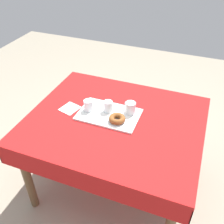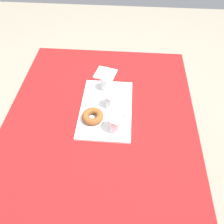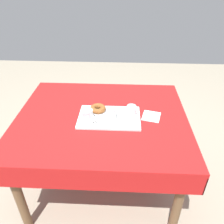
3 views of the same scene
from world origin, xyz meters
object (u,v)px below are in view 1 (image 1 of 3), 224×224
(dining_table, at_px, (115,129))
(serving_tray, at_px, (109,114))
(water_glass_near, at_px, (108,107))
(water_glass_far, at_px, (88,106))
(sugar_donut_left, at_px, (117,119))
(donut_plate_left, at_px, (117,121))
(tea_mug_left, at_px, (130,108))
(paper_napkin, at_px, (70,109))

(dining_table, distance_m, serving_tray, 0.12)
(dining_table, bearing_deg, water_glass_near, -35.75)
(water_glass_far, bearing_deg, dining_table, 176.48)
(dining_table, bearing_deg, water_glass_far, -3.52)
(sugar_donut_left, bearing_deg, donut_plate_left, 0.00)
(serving_tray, relative_size, tea_mug_left, 4.52)
(serving_tray, xyz_separation_m, tea_mug_left, (-0.14, -0.07, 0.05))
(dining_table, relative_size, sugar_donut_left, 10.71)
(dining_table, distance_m, paper_napkin, 0.38)
(serving_tray, distance_m, donut_plate_left, 0.11)
(water_glass_far, bearing_deg, tea_mug_left, -165.24)
(dining_table, distance_m, water_glass_far, 0.26)
(paper_napkin, bearing_deg, water_glass_near, -168.06)
(water_glass_near, bearing_deg, tea_mug_left, -166.50)
(water_glass_near, distance_m, sugar_donut_left, 0.14)
(donut_plate_left, height_order, sugar_donut_left, sugar_donut_left)
(sugar_donut_left, height_order, paper_napkin, sugar_donut_left)
(water_glass_near, xyz_separation_m, donut_plate_left, (-0.11, 0.09, -0.03))
(tea_mug_left, height_order, paper_napkin, tea_mug_left)
(dining_table, bearing_deg, donut_plate_left, 128.44)
(water_glass_near, height_order, paper_napkin, water_glass_near)
(dining_table, distance_m, tea_mug_left, 0.20)
(dining_table, height_order, tea_mug_left, tea_mug_left)
(serving_tray, distance_m, tea_mug_left, 0.17)
(dining_table, xyz_separation_m, water_glass_far, (0.22, -0.01, 0.15))
(serving_tray, xyz_separation_m, water_glass_near, (0.02, -0.03, 0.05))
(tea_mug_left, height_order, water_glass_far, tea_mug_left)
(sugar_donut_left, bearing_deg, serving_tray, -35.87)
(water_glass_far, height_order, sugar_donut_left, water_glass_far)
(sugar_donut_left, bearing_deg, dining_table, -51.56)
(dining_table, height_order, paper_napkin, paper_napkin)
(tea_mug_left, bearing_deg, donut_plate_left, 66.77)
(serving_tray, distance_m, water_glass_far, 0.17)
(tea_mug_left, distance_m, donut_plate_left, 0.15)
(water_glass_near, height_order, water_glass_far, same)
(dining_table, bearing_deg, sugar_donut_left, 128.44)
(water_glass_far, relative_size, sugar_donut_left, 0.74)
(water_glass_far, relative_size, donut_plate_left, 0.70)
(water_glass_near, bearing_deg, serving_tray, 121.27)
(sugar_donut_left, distance_m, paper_napkin, 0.40)
(tea_mug_left, xyz_separation_m, sugar_donut_left, (0.06, 0.13, -0.02))
(tea_mug_left, relative_size, donut_plate_left, 0.80)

